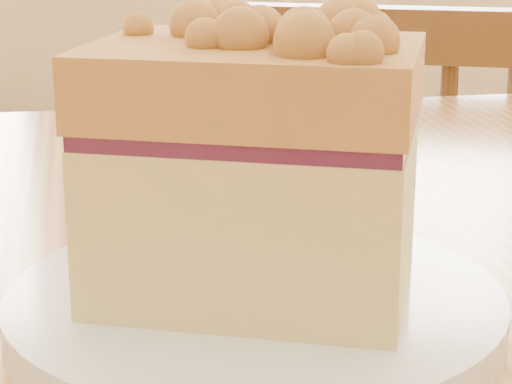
% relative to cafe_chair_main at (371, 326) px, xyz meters
% --- Properties ---
extents(cafe_chair_main, '(0.44, 0.44, 0.83)m').
position_rel_cafe_chair_main_xyz_m(cafe_chair_main, '(0.00, 0.00, 0.00)').
color(cafe_chair_main, brown).
rests_on(cafe_chair_main, ground).
extents(plate, '(0.21, 0.21, 0.02)m').
position_rel_cafe_chair_main_xyz_m(plate, '(-0.13, -0.74, 0.34)').
color(plate, white).
rests_on(plate, cafe_table_main).
extents(cake_slice, '(0.15, 0.12, 0.12)m').
position_rel_cafe_chair_main_xyz_m(cake_slice, '(-0.13, -0.74, 0.41)').
color(cake_slice, '#E3BF80').
rests_on(cake_slice, plate).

